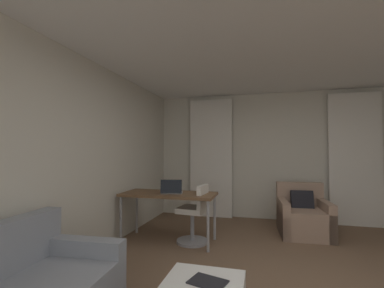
# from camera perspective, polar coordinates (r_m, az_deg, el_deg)

# --- Properties ---
(wall_window) EXTENTS (5.12, 0.06, 2.60)m
(wall_window) POSITION_cam_1_polar(r_m,az_deg,el_deg) (5.72, 18.04, -2.43)
(wall_window) COLOR beige
(wall_window) RESTS_ON ground
(wall_left) EXTENTS (0.06, 6.12, 2.60)m
(wall_left) POSITION_cam_1_polar(r_m,az_deg,el_deg) (3.48, -24.72, -2.94)
(wall_left) COLOR beige
(wall_left) RESTS_ON ground
(ceiling) EXTENTS (5.12, 6.12, 0.06)m
(ceiling) POSITION_cam_1_polar(r_m,az_deg,el_deg) (2.97, 21.27, 23.17)
(ceiling) COLOR white
(ceiling) RESTS_ON wall_left
(curtain_left_panel) EXTENTS (0.90, 0.06, 2.50)m
(curtain_left_panel) POSITION_cam_1_polar(r_m,az_deg,el_deg) (5.68, 4.12, -3.02)
(curtain_left_panel) COLOR silver
(curtain_left_panel) RESTS_ON ground
(curtain_right_panel) EXTENTS (0.90, 0.06, 2.50)m
(curtain_right_panel) POSITION_cam_1_polar(r_m,az_deg,el_deg) (5.83, 31.74, -2.74)
(curtain_right_panel) COLOR silver
(curtain_right_panel) RESTS_ON ground
(armchair) EXTENTS (0.83, 0.87, 0.84)m
(armchair) POSITION_cam_1_polar(r_m,az_deg,el_deg) (4.94, 22.94, -14.41)
(armchair) COLOR #997A66
(armchair) RESTS_ON ground
(desk) EXTENTS (1.45, 0.63, 0.74)m
(desk) POSITION_cam_1_polar(r_m,az_deg,el_deg) (4.19, -5.05, -11.31)
(desk) COLOR brown
(desk) RESTS_ON ground
(desk_chair) EXTENTS (0.48, 0.48, 0.88)m
(desk_chair) POSITION_cam_1_polar(r_m,az_deg,el_deg) (4.16, 0.60, -15.48)
(desk_chair) COLOR gray
(desk_chair) RESTS_ON ground
(laptop) EXTENTS (0.37, 0.31, 0.22)m
(laptop) POSITION_cam_1_polar(r_m,az_deg,el_deg) (4.10, -4.42, -10.00)
(laptop) COLOR #ADADB2
(laptop) RESTS_ON desk
(magazine_open) EXTENTS (0.32, 0.27, 0.01)m
(magazine_open) POSITION_cam_1_polar(r_m,az_deg,el_deg) (2.30, 3.42, -27.60)
(magazine_open) COLOR black
(magazine_open) RESTS_ON coffee_table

